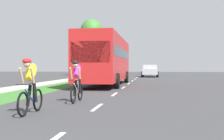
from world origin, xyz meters
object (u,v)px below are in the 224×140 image
sedan_blue (148,70)px  cyclist_lead (30,85)px  pickup_silver (150,71)px  street_tree_far (91,31)px  cyclist_trailing (77,81)px  bus_red (106,58)px

sedan_blue → cyclist_lead: bearing=-94.0°
pickup_silver → street_tree_far: street_tree_far is taller
cyclist_lead → pickup_silver: pickup_silver is taller
cyclist_trailing → pickup_silver: bearing=84.7°
bus_red → street_tree_far: size_ratio=1.34×
bus_red → cyclist_trailing: bearing=-87.2°
cyclist_lead → street_tree_far: bearing=98.8°
sedan_blue → street_tree_far: 11.79m
cyclist_trailing → pickup_silver: pickup_silver is taller
cyclist_lead → bus_red: 13.79m
street_tree_far → sedan_blue: bearing=33.4°
bus_red → pickup_silver: (3.20, 18.17, -1.15)m
street_tree_far → cyclist_lead: bearing=-81.2°
bus_red → street_tree_far: 23.41m
cyclist_lead → bus_red: bus_red is taller
cyclist_lead → bus_red: size_ratio=0.15×
bus_red → sedan_blue: bus_red is taller
cyclist_lead → cyclist_trailing: same height
cyclist_lead → sedan_blue: (2.88, 41.52, -0.04)m
bus_red → pickup_silver: 18.48m
sedan_blue → pickup_silver: bearing=-87.7°
cyclist_lead → bus_red: (0.07, 13.74, 1.17)m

